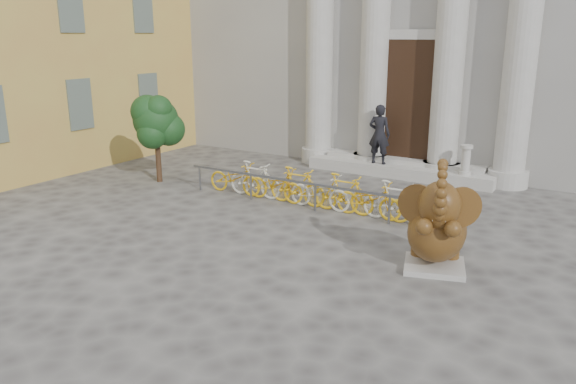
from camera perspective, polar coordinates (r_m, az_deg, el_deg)
The scene contains 7 objects.
ground at distance 10.48m, azimuth -7.44°, elevation -8.99°, with size 80.00×80.00×0.00m, color #474442.
entrance_steps at distance 18.29m, azimuth 11.30°, elevation 2.23°, with size 6.00×1.20×0.36m, color #A8A59E.
elephant_statue at distance 10.95m, azimuth 14.91°, elevation -3.70°, with size 1.49×1.77×2.24m.
bike_rack at distance 14.45m, azimuth 3.27°, elevation 0.23°, with size 8.00×0.53×1.00m.
tree at distance 17.26m, azimuth -13.24°, elevation 6.97°, with size 1.53×1.39×2.65m.
pedestrian at distance 18.07m, azimuth 9.26°, elevation 5.81°, with size 0.69×0.45×1.89m, color black.
balustrade_post at distance 17.28m, azimuth 17.61°, elevation 3.01°, with size 0.36×0.36×0.88m.
Camera 1 is at (6.08, -7.33, 4.36)m, focal length 35.00 mm.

